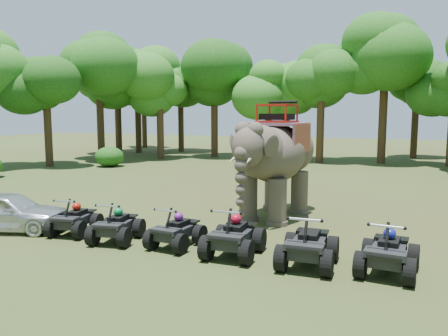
{
  "coord_description": "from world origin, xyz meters",
  "views": [
    {
      "loc": [
        5.02,
        -11.75,
        3.64
      ],
      "look_at": [
        0.0,
        1.2,
        1.9
      ],
      "focal_mm": 35.0,
      "sensor_mm": 36.0,
      "label": 1
    }
  ],
  "objects_px": {
    "elephant": "(275,160)",
    "atv_3": "(234,231)",
    "atv_5": "(388,246)",
    "parked_car": "(7,211)",
    "atv_2": "(176,226)",
    "atv_1": "(116,221)",
    "atv_0": "(74,215)",
    "atv_4": "(308,239)"
  },
  "relations": [
    {
      "from": "atv_1",
      "to": "atv_3",
      "type": "xyz_separation_m",
      "value": [
        3.56,
        0.02,
        0.07
      ]
    },
    {
      "from": "elephant",
      "to": "atv_3",
      "type": "distance_m",
      "value": 4.73
    },
    {
      "from": "atv_2",
      "to": "elephant",
      "type": "bearing_deg",
      "value": 75.36
    },
    {
      "from": "atv_0",
      "to": "elephant",
      "type": "bearing_deg",
      "value": 32.27
    },
    {
      "from": "elephant",
      "to": "atv_2",
      "type": "xyz_separation_m",
      "value": [
        -1.63,
        -4.4,
        -1.45
      ]
    },
    {
      "from": "atv_0",
      "to": "atv_5",
      "type": "distance_m",
      "value": 8.92
    },
    {
      "from": "atv_1",
      "to": "atv_5",
      "type": "distance_m",
      "value": 7.27
    },
    {
      "from": "elephant",
      "to": "atv_3",
      "type": "xyz_separation_m",
      "value": [
        0.1,
        -4.53,
        -1.37
      ]
    },
    {
      "from": "atv_3",
      "to": "atv_2",
      "type": "bearing_deg",
      "value": 174.85
    },
    {
      "from": "parked_car",
      "to": "atv_5",
      "type": "height_order",
      "value": "atv_5"
    },
    {
      "from": "atv_0",
      "to": "atv_4",
      "type": "bearing_deg",
      "value": -10.26
    },
    {
      "from": "atv_5",
      "to": "elephant",
      "type": "bearing_deg",
      "value": 136.25
    },
    {
      "from": "parked_car",
      "to": "atv_1",
      "type": "xyz_separation_m",
      "value": [
        3.85,
        0.28,
        -0.03
      ]
    },
    {
      "from": "atv_4",
      "to": "atv_5",
      "type": "height_order",
      "value": "atv_4"
    },
    {
      "from": "atv_1",
      "to": "atv_2",
      "type": "bearing_deg",
      "value": -4.35
    },
    {
      "from": "elephant",
      "to": "atv_5",
      "type": "distance_m",
      "value": 6.03
    },
    {
      "from": "atv_0",
      "to": "atv_3",
      "type": "relative_size",
      "value": 0.87
    },
    {
      "from": "atv_1",
      "to": "atv_3",
      "type": "relative_size",
      "value": 0.9
    },
    {
      "from": "atv_3",
      "to": "atv_5",
      "type": "relative_size",
      "value": 1.02
    },
    {
      "from": "parked_car",
      "to": "atv_0",
      "type": "distance_m",
      "value": 2.25
    },
    {
      "from": "parked_car",
      "to": "atv_3",
      "type": "relative_size",
      "value": 2.06
    },
    {
      "from": "parked_car",
      "to": "atv_0",
      "type": "height_order",
      "value": "parked_car"
    },
    {
      "from": "atv_2",
      "to": "atv_4",
      "type": "xyz_separation_m",
      "value": [
        3.65,
        -0.21,
        0.08
      ]
    },
    {
      "from": "parked_car",
      "to": "atv_2",
      "type": "height_order",
      "value": "parked_car"
    },
    {
      "from": "atv_4",
      "to": "atv_1",
      "type": "bearing_deg",
      "value": 178.47
    },
    {
      "from": "elephant",
      "to": "parked_car",
      "type": "relative_size",
      "value": 1.32
    },
    {
      "from": "atv_1",
      "to": "atv_4",
      "type": "relative_size",
      "value": 0.9
    },
    {
      "from": "atv_0",
      "to": "atv_3",
      "type": "distance_m",
      "value": 5.21
    },
    {
      "from": "atv_5",
      "to": "parked_car",
      "type": "bearing_deg",
      "value": -172.33
    },
    {
      "from": "atv_2",
      "to": "atv_5",
      "type": "bearing_deg",
      "value": 5.0
    },
    {
      "from": "elephant",
      "to": "atv_0",
      "type": "bearing_deg",
      "value": -130.37
    },
    {
      "from": "atv_0",
      "to": "atv_3",
      "type": "bearing_deg",
      "value": -10.12
    },
    {
      "from": "atv_4",
      "to": "atv_5",
      "type": "bearing_deg",
      "value": 3.71
    },
    {
      "from": "elephant",
      "to": "parked_car",
      "type": "height_order",
      "value": "elephant"
    },
    {
      "from": "atv_4",
      "to": "elephant",
      "type": "bearing_deg",
      "value": 112.74
    },
    {
      "from": "atv_0",
      "to": "atv_1",
      "type": "xyz_separation_m",
      "value": [
        1.65,
        -0.2,
        0.02
      ]
    },
    {
      "from": "elephant",
      "to": "parked_car",
      "type": "xyz_separation_m",
      "value": [
        -7.31,
        -4.83,
        -1.41
      ]
    },
    {
      "from": "atv_1",
      "to": "atv_5",
      "type": "height_order",
      "value": "atv_5"
    },
    {
      "from": "elephant",
      "to": "atv_0",
      "type": "height_order",
      "value": "elephant"
    },
    {
      "from": "atv_3",
      "to": "atv_0",
      "type": "bearing_deg",
      "value": 177.27
    },
    {
      "from": "atv_5",
      "to": "atv_2",
      "type": "bearing_deg",
      "value": -174.95
    },
    {
      "from": "elephant",
      "to": "atv_3",
      "type": "height_order",
      "value": "elephant"
    }
  ]
}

